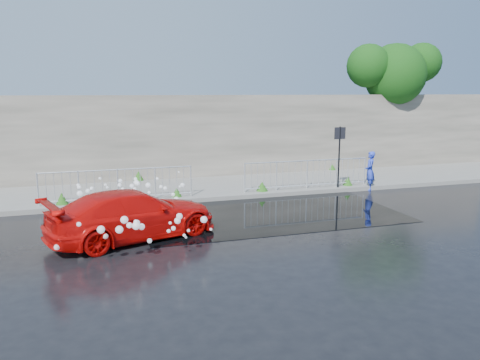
# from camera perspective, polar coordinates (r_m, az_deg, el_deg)

# --- Properties ---
(ground) EXTENTS (90.00, 90.00, 0.00)m
(ground) POSITION_cam_1_polar(r_m,az_deg,el_deg) (13.99, 2.84, -5.03)
(ground) COLOR black
(ground) RESTS_ON ground
(pavement) EXTENTS (30.00, 4.00, 0.15)m
(pavement) POSITION_cam_1_polar(r_m,az_deg,el_deg) (18.61, -2.46, -0.81)
(pavement) COLOR slate
(pavement) RESTS_ON ground
(curb) EXTENTS (30.00, 0.25, 0.16)m
(curb) POSITION_cam_1_polar(r_m,az_deg,el_deg) (16.73, -0.69, -2.10)
(curb) COLOR slate
(curb) RESTS_ON ground
(retaining_wall) EXTENTS (30.00, 0.60, 3.50)m
(retaining_wall) POSITION_cam_1_polar(r_m,az_deg,el_deg) (20.46, -4.09, 5.39)
(retaining_wall) COLOR #534F45
(retaining_wall) RESTS_ON pavement
(puddle) EXTENTS (8.00, 5.00, 0.01)m
(puddle) POSITION_cam_1_polar(r_m,az_deg,el_deg) (15.06, 3.32, -3.86)
(puddle) COLOR black
(puddle) RESTS_ON ground
(sign_post) EXTENTS (0.45, 0.06, 2.50)m
(sign_post) POSITION_cam_1_polar(r_m,az_deg,el_deg) (18.17, 12.02, 3.95)
(sign_post) COLOR black
(sign_post) RESTS_ON ground
(tree) EXTENTS (5.00, 3.01, 6.17)m
(tree) POSITION_cam_1_polar(r_m,az_deg,el_deg) (24.53, 18.26, 12.44)
(tree) COLOR #332114
(tree) RESTS_ON ground
(railing_left) EXTENTS (5.05, 0.05, 1.10)m
(railing_left) POSITION_cam_1_polar(r_m,az_deg,el_deg) (16.28, -14.68, -0.46)
(railing_left) COLOR silver
(railing_left) RESTS_ON pavement
(railing_right) EXTENTS (5.05, 0.05, 1.10)m
(railing_right) POSITION_cam_1_polar(r_m,az_deg,el_deg) (17.99, 8.17, 0.82)
(railing_right) COLOR silver
(railing_right) RESTS_ON pavement
(weeds) EXTENTS (12.17, 3.93, 0.39)m
(weeds) POSITION_cam_1_polar(r_m,az_deg,el_deg) (17.97, -3.39, -0.42)
(weeds) COLOR #124613
(weeds) RESTS_ON pavement
(water_spray) EXTENTS (3.69, 5.61, 1.10)m
(water_spray) POSITION_cam_1_polar(r_m,az_deg,el_deg) (13.14, -13.22, -3.14)
(water_spray) COLOR white
(water_spray) RESTS_ON ground
(red_car) EXTENTS (4.78, 3.15, 1.29)m
(red_car) POSITION_cam_1_polar(r_m,az_deg,el_deg) (12.53, -12.90, -4.13)
(red_car) COLOR #C40A07
(red_car) RESTS_ON ground
(person) EXTENTS (0.56, 0.65, 1.52)m
(person) POSITION_cam_1_polar(r_m,az_deg,el_deg) (18.90, 15.56, 1.09)
(person) COLOR blue
(person) RESTS_ON ground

